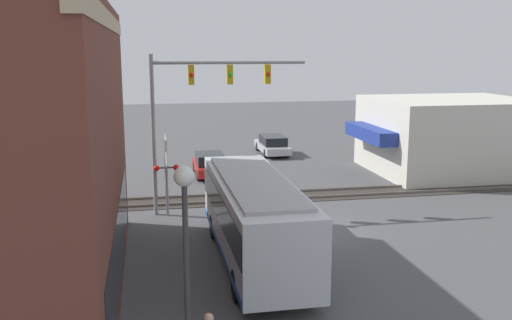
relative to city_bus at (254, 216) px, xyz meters
name	(u,v)px	position (x,y,z in m)	size (l,w,h in m)	color
ground_plane	(306,232)	(2.86, -2.80, -1.72)	(120.00, 120.00, 0.00)	#4C4C4F
shop_building	(448,135)	(13.07, -14.99, 0.60)	(8.14, 10.68, 4.65)	beige
city_bus	(254,216)	(0.00, 0.00, 0.00)	(10.05, 2.59, 3.13)	silver
traffic_signal_gantry	(198,97)	(6.79, 1.34, 3.79)	(0.42, 7.25, 7.48)	gray
crossing_signal	(166,168)	(6.50, 2.91, 0.57)	(1.41, 1.18, 3.81)	gray
streetlamp	(186,265)	(-8.02, 3.00, 1.44)	(0.44, 0.44, 5.32)	#38383A
rail_track_near	(275,197)	(8.86, -2.80, -1.70)	(2.60, 60.00, 0.15)	#332D28
parked_car_red	(210,165)	(14.73, 0.00, -1.07)	(4.27, 1.82, 1.41)	#B21E19
parked_car_silver	(272,145)	(21.19, -5.40, -1.06)	(4.89, 1.82, 1.40)	#B7B7BC
pedestrian_near_bus	(289,216)	(2.40, -1.92, -0.82)	(0.34, 0.34, 1.77)	#473828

